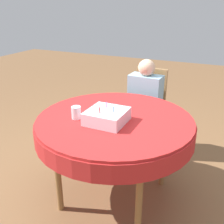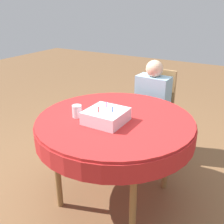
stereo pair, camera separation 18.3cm
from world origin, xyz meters
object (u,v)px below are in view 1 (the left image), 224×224
birthday_cake (107,116)px  person (144,101)px  drinking_glass (76,113)px  chair (147,110)px

birthday_cake → person: bearing=90.0°
drinking_glass → chair: bearing=76.4°
birthday_cake → drinking_glass: 0.25m
person → drinking_glass: person is taller
person → birthday_cake: 0.93m
person → drinking_glass: bearing=-101.3°
chair → person: 0.17m
person → chair: bearing=90.0°
birthday_cake → drinking_glass: (-0.25, -0.04, 0.00)m
person → birthday_cake: bearing=-86.7°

